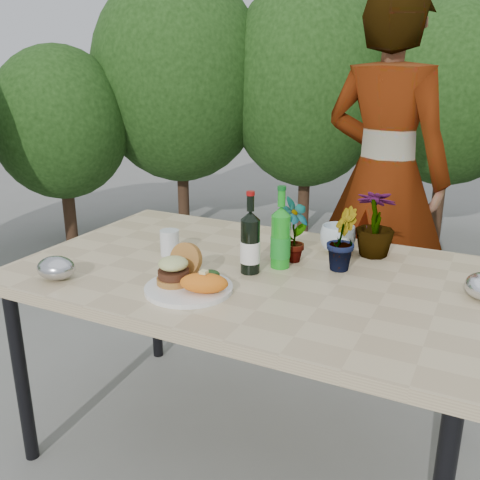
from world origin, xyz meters
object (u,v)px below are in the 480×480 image
at_px(dinner_plate, 189,288).
at_px(person, 384,176).
at_px(patio_table, 250,284).
at_px(wine_bottle, 250,243).

relative_size(dinner_plate, person, 0.16).
xyz_separation_m(patio_table, person, (0.22, 1.10, 0.21)).
xyz_separation_m(wine_bottle, person, (0.21, 1.13, 0.04)).
distance_m(patio_table, wine_bottle, 0.17).
height_order(dinner_plate, person, person).
bearing_deg(wine_bottle, dinner_plate, -107.53).
xyz_separation_m(dinner_plate, person, (0.31, 1.35, 0.14)).
bearing_deg(patio_table, dinner_plate, -109.95).
distance_m(dinner_plate, wine_bottle, 0.27).
bearing_deg(person, dinner_plate, 91.14).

